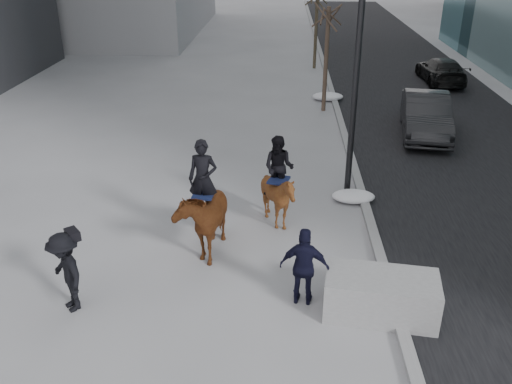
{
  "coord_description": "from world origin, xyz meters",
  "views": [
    {
      "loc": [
        0.56,
        -10.37,
        7.06
      ],
      "look_at": [
        0.0,
        1.2,
        1.5
      ],
      "focal_mm": 38.0,
      "sensor_mm": 36.0,
      "label": 1
    }
  ],
  "objects_px": {
    "car_near": "(426,115)",
    "mounted_right": "(278,192)",
    "planter": "(381,296)",
    "mounted_left": "(204,211)"
  },
  "relations": [
    {
      "from": "planter",
      "to": "mounted_left",
      "type": "bearing_deg",
      "value": 148.88
    },
    {
      "from": "car_near",
      "to": "mounted_right",
      "type": "distance_m",
      "value": 9.3
    },
    {
      "from": "planter",
      "to": "mounted_right",
      "type": "relative_size",
      "value": 0.91
    },
    {
      "from": "car_near",
      "to": "mounted_right",
      "type": "xyz_separation_m",
      "value": [
        -5.55,
        -7.46,
        0.2
      ]
    },
    {
      "from": "mounted_right",
      "to": "mounted_left",
      "type": "bearing_deg",
      "value": -143.71
    },
    {
      "from": "car_near",
      "to": "mounted_left",
      "type": "bearing_deg",
      "value": -121.22
    },
    {
      "from": "planter",
      "to": "mounted_left",
      "type": "xyz_separation_m",
      "value": [
        -3.9,
        2.35,
        0.59
      ]
    },
    {
      "from": "car_near",
      "to": "mounted_right",
      "type": "relative_size",
      "value": 1.94
    },
    {
      "from": "mounted_right",
      "to": "planter",
      "type": "bearing_deg",
      "value": -59.91
    },
    {
      "from": "planter",
      "to": "mounted_right",
      "type": "xyz_separation_m",
      "value": [
        -2.12,
        3.66,
        0.54
      ]
    }
  ]
}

